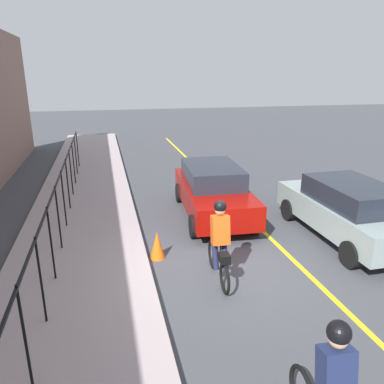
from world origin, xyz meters
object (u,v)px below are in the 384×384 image
Objects in this scene: patrol_sedan at (347,209)px; parked_sedan_rear at (213,190)px; cyclist_lead at (220,242)px; traffic_cone_near at (157,245)px.

patrol_sedan is 3.87m from parked_sedan_rear.
cyclist_lead is at bearing -10.49° from parked_sedan_rear.
patrol_sedan is at bearing 54.57° from parked_sedan_rear.
traffic_cone_near is at bearing -36.90° from parked_sedan_rear.
patrol_sedan is 6.47× the size of traffic_cone_near.
cyclist_lead is 3.90m from parked_sedan_rear.
cyclist_lead is 2.68× the size of traffic_cone_near.
cyclist_lead reaches higher than traffic_cone_near.
cyclist_lead is at bearing 108.40° from patrol_sedan.
patrol_sedan reaches higher than traffic_cone_near.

